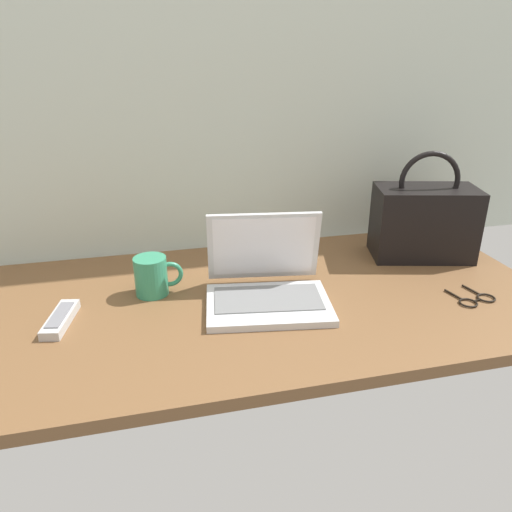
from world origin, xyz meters
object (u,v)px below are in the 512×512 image
(coffee_mug, at_px, (152,276))
(handbag, at_px, (424,221))
(eyeglasses, at_px, (476,300))
(laptop, at_px, (267,284))
(remote_control_far, at_px, (256,256))
(remote_control_near, at_px, (60,319))

(coffee_mug, relative_size, handbag, 0.39)
(eyeglasses, xyz_separation_m, handbag, (0.02, 0.30, 0.11))
(laptop, relative_size, eyeglasses, 2.83)
(coffee_mug, relative_size, remote_control_far, 0.78)
(remote_control_far, bearing_deg, handbag, -10.03)
(handbag, bearing_deg, remote_control_near, -170.83)
(coffee_mug, bearing_deg, handbag, 4.58)
(laptop, distance_m, handbag, 0.57)
(remote_control_far, bearing_deg, coffee_mug, -153.96)
(remote_control_far, distance_m, handbag, 0.53)
(remote_control_near, height_order, remote_control_far, same)
(coffee_mug, distance_m, handbag, 0.83)
(remote_control_near, bearing_deg, handbag, 9.17)
(laptop, bearing_deg, handbag, 17.28)
(eyeglasses, bearing_deg, remote_control_far, 141.26)
(coffee_mug, relative_size, eyeglasses, 1.06)
(remote_control_near, distance_m, handbag, 1.07)
(remote_control_near, xyz_separation_m, handbag, (1.05, 0.17, 0.10))
(laptop, distance_m, coffee_mug, 0.30)
(remote_control_far, height_order, handbag, handbag)
(coffee_mug, xyz_separation_m, eyeglasses, (0.81, -0.24, -0.05))
(remote_control_near, xyz_separation_m, eyeglasses, (1.03, -0.14, -0.01))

